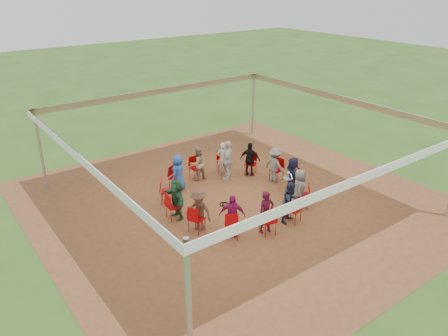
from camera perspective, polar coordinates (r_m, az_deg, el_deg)
ground at (r=15.41m, az=1.37°, el=-4.31°), size 80.00×80.00×0.00m
dirt_patch at (r=15.41m, az=1.37°, el=-4.29°), size 13.00×13.00×0.00m
tent at (r=14.44m, az=1.46°, el=4.02°), size 10.33×10.33×3.00m
chair_0 at (r=16.04m, az=9.32°, el=-1.64°), size 0.55×0.54×0.90m
chair_1 at (r=16.82m, az=6.88°, el=-0.25°), size 0.50×0.48×0.90m
chair_2 at (r=17.26m, az=3.50°, el=0.53°), size 0.60×0.60×0.90m
chair_3 at (r=17.28m, az=-0.21°, el=0.61°), size 0.57×0.58×0.90m
chair_4 at (r=16.89m, az=-3.68°, el=-0.01°), size 0.43×0.45×0.90m
chair_5 at (r=16.15m, az=-6.30°, el=-1.28°), size 0.58×0.59×0.90m
chair_6 at (r=15.19m, az=-7.46°, el=-3.04°), size 0.60×0.59×0.90m
chair_7 at (r=14.21m, az=-6.62°, el=-5.00°), size 0.48×0.46×0.90m
chair_8 at (r=13.46m, az=-3.59°, el=-6.65°), size 0.57×0.56×0.90m
chair_9 at (r=13.16m, az=1.03°, el=-7.39°), size 0.60×0.61×0.90m
chair_10 at (r=13.40m, az=5.76°, el=-6.89°), size 0.50×0.52×0.90m
chair_11 at (r=14.11m, az=9.07°, el=-5.40°), size 0.52×0.54×0.90m
chair_12 at (r=15.07m, az=10.22°, el=-3.47°), size 0.61×0.61×0.90m
person_seated_0 at (r=15.89m, az=8.99°, el=-0.92°), size 0.86×1.36×1.37m
person_seated_1 at (r=16.64m, az=6.66°, el=0.39°), size 0.57×0.94×1.37m
person_seated_2 at (r=17.06m, az=3.42°, el=1.12°), size 0.81×0.89×1.37m
person_seated_3 at (r=17.08m, az=-0.14°, el=1.20°), size 0.59×0.51×1.37m
person_seated_4 at (r=16.71m, az=-3.47°, el=0.62°), size 0.68×0.40×1.37m
person_seated_5 at (r=16.00m, az=-5.96°, el=-0.57°), size 0.77×0.66×1.37m
person_seated_6 at (r=14.14m, az=-6.22°, el=-4.03°), size 0.59×1.31×1.37m
person_seated_7 at (r=13.43m, az=-3.32°, el=-5.54°), size 0.74×0.99×1.37m
person_seated_8 at (r=13.14m, az=1.06°, el=-6.22°), size 0.88×0.83×1.37m
person_seated_9 at (r=13.36m, az=5.55°, el=-5.77°), size 0.56×0.42×1.37m
person_seated_10 at (r=14.04m, az=8.71°, el=-4.40°), size 0.74×0.55×1.37m
person_seated_11 at (r=14.96m, az=9.83°, el=-2.62°), size 0.74×0.73×1.37m
standing_person at (r=16.72m, az=0.53°, el=1.06°), size 1.00×0.97×1.58m
cable_coil at (r=15.13m, az=0.11°, el=-4.77°), size 0.44×0.44×0.03m
laptop at (r=15.84m, az=8.46°, el=-1.13°), size 0.36×0.41×0.23m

